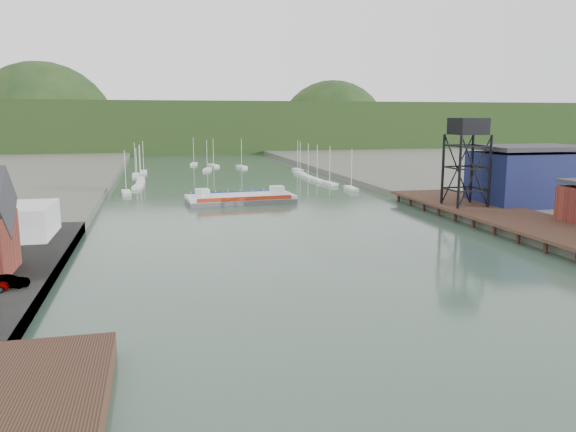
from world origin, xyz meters
name	(u,v)px	position (x,y,z in m)	size (l,w,h in m)	color
ground	(452,372)	(0.00, 0.00, 0.00)	(600.00, 600.00, 0.00)	#2B4336
west_stage	(22,407)	(-29.00, 0.00, 0.90)	(10.00, 18.00, 1.80)	black
east_pier	(517,218)	(37.00, 45.00, 1.90)	(14.00, 70.00, 2.45)	black
lift_tower	(468,132)	(35.00, 58.00, 15.65)	(6.50, 6.50, 16.00)	black
blue_shed	(530,176)	(50.00, 60.00, 7.06)	(20.50, 14.50, 11.30)	#0D0E3C
marina_sailboats	(224,176)	(0.08, 138.46, 0.35)	(57.71, 92.65, 0.90)	silver
distant_hills	(183,130)	(-3.98, 301.35, 10.38)	(500.00, 120.00, 80.00)	black
chain_ferry	(241,198)	(-2.82, 84.89, 0.95)	(23.58, 10.88, 3.31)	#535456
car_west_b	(8,282)	(-35.15, 24.00, 2.23)	(1.34, 3.84, 1.26)	#999999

